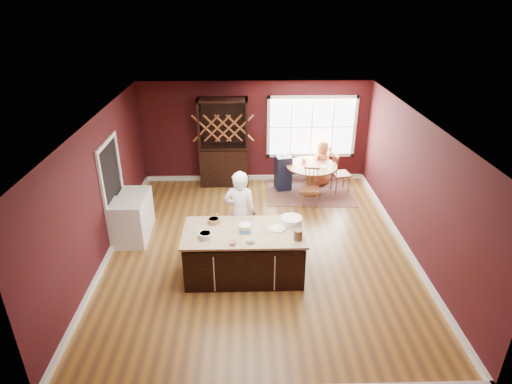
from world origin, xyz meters
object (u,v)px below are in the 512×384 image
(chair_east, at_px, (341,172))
(chair_north, at_px, (321,163))
(chair_south, at_px, (311,188))
(high_chair, at_px, (283,172))
(dryer, at_px, (137,210))
(toddler, at_px, (281,158))
(baker, at_px, (240,214))
(dining_table, at_px, (311,173))
(hutch, at_px, (224,143))
(washer, at_px, (129,223))
(seated_woman, at_px, (322,163))
(kitchen_island, at_px, (244,254))
(layer_cake, at_px, (245,228))

(chair_east, height_order, chair_north, chair_east)
(chair_east, height_order, chair_south, chair_east)
(chair_south, height_order, high_chair, high_chair)
(dryer, bearing_deg, toddler, 31.84)
(chair_south, bearing_deg, baker, -120.67)
(chair_south, relative_size, high_chair, 0.99)
(dining_table, relative_size, toddler, 4.99)
(high_chair, bearing_deg, hutch, 156.45)
(chair_south, relative_size, washer, 1.01)
(dining_table, relative_size, seated_woman, 1.05)
(high_chair, height_order, dryer, high_chair)
(chair_north, bearing_deg, hutch, -19.02)
(dining_table, bearing_deg, hutch, 165.14)
(chair_east, bearing_deg, dryer, 99.31)
(chair_east, bearing_deg, washer, 105.71)
(chair_east, bearing_deg, hutch, 69.14)
(seated_woman, height_order, toddler, seated_woman)
(chair_north, bearing_deg, kitchen_island, 39.46)
(chair_north, height_order, toddler, chair_north)
(seated_woman, bearing_deg, chair_north, -134.87)
(baker, xyz_separation_m, dryer, (-2.27, 1.07, -0.44))
(chair_north, xyz_separation_m, hutch, (-2.63, -0.26, 0.69))
(chair_east, bearing_deg, chair_north, 14.99)
(kitchen_island, relative_size, dining_table, 1.68)
(baker, relative_size, seated_woman, 1.44)
(dining_table, distance_m, high_chair, 0.74)
(layer_cake, relative_size, washer, 0.33)
(high_chair, relative_size, washer, 1.02)
(baker, xyz_separation_m, layer_cake, (0.09, -0.69, 0.10))
(layer_cake, height_order, dryer, layer_cake)
(chair_east, xyz_separation_m, seated_woman, (-0.42, 0.44, 0.09))
(chair_south, xyz_separation_m, dryer, (-3.95, -0.96, -0.03))
(dining_table, distance_m, layer_cake, 3.89)
(high_chair, height_order, hutch, hutch)
(chair_north, xyz_separation_m, toddler, (-1.14, -0.50, 0.34))
(chair_south, distance_m, toddler, 1.31)
(dryer, bearing_deg, chair_east, 19.97)
(kitchen_island, height_order, toddler, toddler)
(chair_east, relative_size, dryer, 1.19)
(chair_east, xyz_separation_m, toddler, (-1.53, 0.30, 0.28))
(kitchen_island, relative_size, layer_cake, 7.05)
(seated_woman, xyz_separation_m, washer, (-4.42, -2.84, -0.15))
(dining_table, relative_size, chair_south, 1.36)
(kitchen_island, bearing_deg, seated_woman, 62.50)
(washer, height_order, dryer, washer)
(dining_table, bearing_deg, chair_north, 65.32)
(kitchen_island, distance_m, dining_table, 3.88)
(chair_east, distance_m, chair_north, 0.89)
(kitchen_island, xyz_separation_m, dining_table, (1.71, 3.48, 0.10))
(layer_cake, distance_m, chair_east, 4.33)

